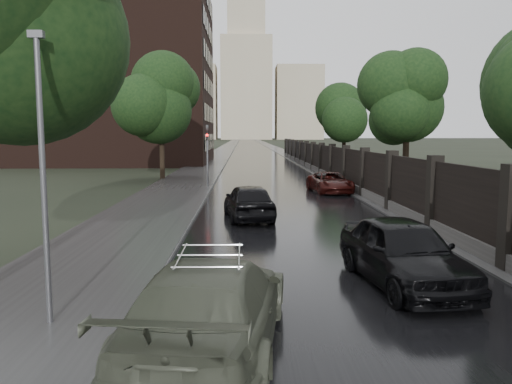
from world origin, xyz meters
name	(u,v)px	position (x,y,z in m)	size (l,w,h in m)	color
ground	(380,367)	(0.00, 0.00, 0.00)	(800.00, 800.00, 0.00)	black
road	(248,143)	(0.00, 190.00, 0.01)	(8.00, 420.00, 0.02)	black
sidewalk_left	(233,142)	(-6.00, 190.00, 0.08)	(4.00, 420.00, 0.16)	#2D2D2D
verge_right	(262,142)	(5.50, 190.00, 0.04)	(3.00, 420.00, 0.08)	#2D2D2D
fence_right	(327,165)	(4.60, 32.01, 1.01)	(0.45, 75.72, 2.70)	#383533
tree_left_far	(161,109)	(-8.00, 30.00, 5.24)	(4.25, 4.25, 7.39)	black
tree_right_b	(407,107)	(7.50, 22.00, 4.95)	(4.08, 4.08, 7.01)	black
tree_right_c	(344,118)	(7.50, 40.00, 4.95)	(4.08, 4.08, 7.01)	black
lamp_post	(43,179)	(-5.40, 1.50, 2.67)	(0.25, 0.12, 5.11)	#59595E
traffic_light	(207,150)	(-4.30, 24.99, 2.40)	(0.16, 0.32, 4.00)	#59595E
brick_building	(104,76)	(-18.00, 52.00, 10.00)	(24.00, 18.00, 20.00)	black
stalinist_tower	(246,76)	(0.00, 300.00, 38.38)	(92.00, 30.00, 159.00)	tan
volga_sedan	(210,306)	(-2.53, 0.54, 0.76)	(2.14, 5.26, 1.53)	#4C5140
hatchback_left	(249,201)	(-1.80, 12.82, 0.73)	(1.74, 4.31, 1.47)	black
car_right_near	(403,252)	(1.60, 3.96, 0.78)	(1.84, 4.57, 1.56)	black
car_right_far	(330,182)	(3.07, 21.97, 0.61)	(2.01, 4.37, 1.21)	black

